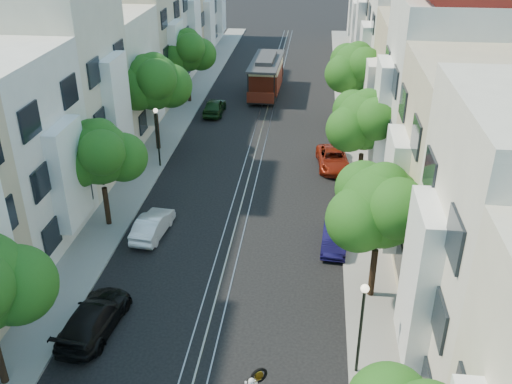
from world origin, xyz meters
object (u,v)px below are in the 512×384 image
(parked_car_w_near, at_px, (94,318))
(tree_w_d, at_px, (188,52))
(tree_e_b, at_px, (382,209))
(parked_car_w_far, at_px, (214,106))
(parked_car_e_far, at_px, (333,159))
(tree_w_b, at_px, (101,155))
(parked_car_e_mid, at_px, (335,236))
(tree_w_c, at_px, (154,83))
(lamp_west, at_px, (157,129))
(cable_car, at_px, (266,74))
(lamp_east, at_px, (362,316))
(tree_e_d, at_px, (357,69))
(tree_e_c, at_px, (365,122))
(parked_car_w_mid, at_px, (153,225))

(parked_car_w_near, bearing_deg, tree_w_d, -80.41)
(tree_e_b, height_order, parked_car_w_far, tree_e_b)
(parked_car_e_far, height_order, parked_car_w_near, parked_car_w_near)
(tree_w_b, bearing_deg, parked_car_e_mid, -3.50)
(parked_car_e_mid, xyz_separation_m, parked_car_e_far, (0.00, 10.08, 0.01))
(tree_w_c, height_order, parked_car_w_far, tree_w_c)
(tree_e_b, relative_size, parked_car_e_far, 1.50)
(lamp_west, bearing_deg, cable_car, 71.44)
(parked_car_e_mid, relative_size, parked_car_e_far, 0.83)
(tree_w_c, xyz_separation_m, lamp_west, (0.84, -2.98, -2.22))
(lamp_east, distance_m, cable_car, 35.94)
(tree_e_d, bearing_deg, parked_car_e_far, -102.17)
(tree_e_c, xyz_separation_m, parked_car_e_far, (-1.66, 3.30, -3.98))
(tree_e_b, xyz_separation_m, parked_car_w_near, (-12.07, -3.65, -4.06))
(tree_w_b, bearing_deg, lamp_east, -36.58)
(lamp_east, bearing_deg, tree_e_c, 86.56)
(parked_car_w_mid, bearing_deg, tree_w_b, -8.76)
(tree_w_c, distance_m, parked_car_w_near, 20.27)
(lamp_west, bearing_deg, parked_car_w_mid, -77.74)
(parked_car_w_near, bearing_deg, parked_car_e_mid, -137.67)
(tree_e_c, bearing_deg, tree_w_c, 160.85)
(tree_w_b, bearing_deg, tree_e_d, 49.73)
(tree_e_d, bearing_deg, parked_car_w_mid, -123.35)
(parked_car_w_mid, distance_m, parked_car_w_far, 19.85)
(parked_car_e_mid, bearing_deg, tree_w_d, 123.58)
(tree_e_c, relative_size, tree_w_c, 0.92)
(lamp_east, distance_m, parked_car_w_near, 11.40)
(parked_car_w_far, bearing_deg, tree_w_c, 71.58)
(tree_w_d, bearing_deg, tree_e_c, -48.01)
(tree_w_c, bearing_deg, tree_w_d, 90.00)
(tree_e_b, xyz_separation_m, tree_e_c, (-0.00, 11.00, -0.13))
(lamp_east, relative_size, parked_car_w_far, 1.05)
(tree_e_b, relative_size, tree_w_d, 1.03)
(tree_w_c, bearing_deg, tree_e_b, -48.01)
(tree_e_c, bearing_deg, parked_car_e_far, 116.70)
(lamp_east, relative_size, parked_car_e_far, 0.93)
(tree_e_d, height_order, parked_car_w_near, tree_e_d)
(parked_car_e_far, xyz_separation_m, parked_car_w_near, (-10.41, -17.95, 0.06))
(lamp_east, relative_size, parked_car_w_mid, 1.09)
(parked_car_e_mid, relative_size, parked_car_w_mid, 0.98)
(lamp_east, height_order, lamp_west, same)
(tree_e_b, distance_m, parked_car_w_near, 13.25)
(lamp_east, bearing_deg, tree_w_d, 112.80)
(tree_w_b, relative_size, parked_car_w_mid, 1.65)
(tree_e_d, height_order, parked_car_e_mid, tree_e_d)
(cable_car, bearing_deg, tree_e_c, -66.42)
(lamp_east, bearing_deg, lamp_west, 124.99)
(cable_car, distance_m, parked_car_w_near, 34.24)
(tree_e_b, distance_m, tree_w_b, 15.25)
(tree_e_c, bearing_deg, tree_w_d, 131.99)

